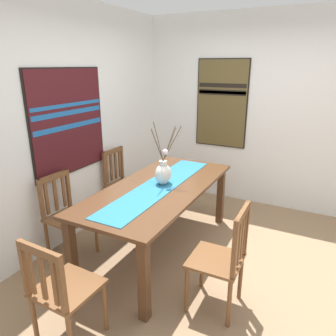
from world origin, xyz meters
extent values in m
cube|color=#8E7051|center=(0.00, 0.00, -0.01)|extent=(6.40, 6.40, 0.03)
cube|color=white|center=(0.00, 1.86, 1.35)|extent=(6.40, 0.12, 2.70)
cube|color=white|center=(1.86, 0.00, 1.35)|extent=(0.12, 6.40, 2.70)
cube|color=#51331E|center=(-0.01, 0.71, 0.76)|extent=(2.06, 0.92, 0.03)
cube|color=#51331E|center=(-0.96, 0.33, 0.37)|extent=(0.08, 0.08, 0.74)
cube|color=#51331E|center=(0.95, 0.33, 0.37)|extent=(0.08, 0.08, 0.74)
cube|color=#51331E|center=(-0.96, 1.09, 0.37)|extent=(0.08, 0.08, 0.74)
cube|color=#51331E|center=(0.95, 1.09, 0.37)|extent=(0.08, 0.08, 0.74)
cube|color=#236B93|center=(-0.01, 0.71, 0.78)|extent=(1.90, 0.36, 0.01)
ellipsoid|color=silver|center=(0.06, 0.70, 0.89)|extent=(0.20, 0.17, 0.23)
cylinder|color=silver|center=(0.06, 0.70, 1.01)|extent=(0.09, 0.09, 0.05)
cylinder|color=brown|center=(0.09, 0.64, 1.22)|extent=(0.08, 0.11, 0.37)
cylinder|color=brown|center=(0.06, 0.75, 1.24)|extent=(0.01, 0.12, 0.41)
cylinder|color=brown|center=(0.13, 0.66, 1.20)|extent=(0.15, 0.08, 0.34)
cylinder|color=brown|center=(0.11, 0.62, 1.22)|extent=(0.10, 0.17, 0.38)
cylinder|color=brown|center=(-0.02, 0.72, 1.22)|extent=(0.15, 0.06, 0.37)
sphere|color=silver|center=(0.03, 0.66, 1.15)|extent=(0.06, 0.06, 0.06)
cube|color=brown|center=(-0.54, 1.50, 0.45)|extent=(0.44, 0.44, 0.03)
cylinder|color=brown|center=(-0.37, 1.31, 0.22)|extent=(0.04, 0.04, 0.44)
cylinder|color=brown|center=(-0.73, 1.33, 0.22)|extent=(0.04, 0.04, 0.44)
cylinder|color=brown|center=(-0.35, 1.67, 0.22)|extent=(0.04, 0.04, 0.44)
cylinder|color=brown|center=(-0.71, 1.69, 0.22)|extent=(0.04, 0.04, 0.44)
cube|color=brown|center=(-0.35, 1.68, 0.69)|extent=(0.04, 0.04, 0.44)
cube|color=brown|center=(-0.71, 1.70, 0.69)|extent=(0.04, 0.04, 0.44)
cube|color=brown|center=(-0.53, 1.69, 0.88)|extent=(0.38, 0.05, 0.06)
cube|color=brown|center=(-0.41, 1.69, 0.67)|extent=(0.04, 0.02, 0.35)
cube|color=brown|center=(-0.53, 1.69, 0.67)|extent=(0.04, 0.02, 0.35)
cube|color=brown|center=(-0.64, 1.70, 0.67)|extent=(0.04, 0.02, 0.35)
cube|color=brown|center=(-0.54, -0.12, 0.45)|extent=(0.43, 0.43, 0.03)
cylinder|color=brown|center=(-0.73, 0.06, 0.22)|extent=(0.04, 0.04, 0.44)
cylinder|color=brown|center=(-0.37, 0.06, 0.22)|extent=(0.04, 0.04, 0.44)
cylinder|color=brown|center=(-0.72, -0.30, 0.22)|extent=(0.04, 0.04, 0.44)
cylinder|color=brown|center=(-0.36, -0.30, 0.22)|extent=(0.04, 0.04, 0.44)
cube|color=brown|center=(-0.72, -0.31, 0.71)|extent=(0.04, 0.04, 0.49)
cube|color=brown|center=(-0.36, -0.31, 0.71)|extent=(0.04, 0.04, 0.49)
cube|color=brown|center=(-0.54, -0.31, 0.92)|extent=(0.38, 0.04, 0.06)
cube|color=brown|center=(-0.68, -0.31, 0.69)|extent=(0.04, 0.02, 0.40)
cube|color=brown|center=(-0.59, -0.31, 0.69)|extent=(0.04, 0.02, 0.40)
cube|color=brown|center=(-0.49, -0.31, 0.69)|extent=(0.04, 0.02, 0.40)
cube|color=brown|center=(-0.40, -0.31, 0.69)|extent=(0.04, 0.02, 0.40)
cube|color=brown|center=(-1.37, 0.72, 0.45)|extent=(0.43, 0.43, 0.03)
cylinder|color=brown|center=(-1.18, 0.90, 0.22)|extent=(0.04, 0.04, 0.44)
cylinder|color=brown|center=(-1.19, 0.54, 0.22)|extent=(0.04, 0.04, 0.44)
cylinder|color=brown|center=(-1.54, 0.91, 0.22)|extent=(0.04, 0.04, 0.44)
cube|color=brown|center=(-1.55, 0.91, 0.68)|extent=(0.04, 0.04, 0.43)
cube|color=brown|center=(-1.56, 0.55, 0.68)|extent=(0.04, 0.04, 0.43)
cube|color=brown|center=(-1.56, 0.73, 0.87)|extent=(0.04, 0.38, 0.06)
cube|color=brown|center=(-1.55, 0.84, 0.67)|extent=(0.02, 0.04, 0.34)
cube|color=brown|center=(-1.56, 0.73, 0.67)|extent=(0.02, 0.04, 0.34)
cube|color=brown|center=(-1.56, 0.62, 0.67)|extent=(0.02, 0.04, 0.34)
cube|color=brown|center=(0.52, 1.53, 0.45)|extent=(0.44, 0.44, 0.03)
cylinder|color=brown|center=(0.69, 1.34, 0.22)|extent=(0.04, 0.04, 0.44)
cylinder|color=brown|center=(0.33, 1.36, 0.22)|extent=(0.04, 0.04, 0.44)
cylinder|color=brown|center=(0.71, 1.70, 0.22)|extent=(0.04, 0.04, 0.44)
cylinder|color=brown|center=(0.35, 1.72, 0.22)|extent=(0.04, 0.04, 0.44)
cube|color=brown|center=(0.71, 1.71, 0.70)|extent=(0.04, 0.04, 0.46)
cube|color=brown|center=(0.35, 1.73, 0.70)|extent=(0.04, 0.04, 0.46)
cube|color=brown|center=(0.53, 1.72, 0.90)|extent=(0.38, 0.05, 0.06)
cube|color=brown|center=(0.67, 1.71, 0.68)|extent=(0.04, 0.02, 0.37)
cube|color=brown|center=(0.58, 1.72, 0.68)|extent=(0.04, 0.02, 0.37)
cube|color=brown|center=(0.49, 1.72, 0.68)|extent=(0.04, 0.02, 0.37)
cube|color=brown|center=(0.40, 1.73, 0.68)|extent=(0.04, 0.02, 0.37)
cube|color=black|center=(-0.13, 1.80, 1.39)|extent=(1.09, 0.04, 1.16)
cube|color=#471419|center=(-0.13, 1.78, 1.39)|extent=(1.06, 0.01, 1.13)
cube|color=#1E60A8|center=(-0.13, 1.77, 1.34)|extent=(1.03, 0.00, 0.06)
cube|color=#1E60A8|center=(-0.13, 1.77, 1.58)|extent=(1.03, 0.00, 0.04)
cube|color=#1E60A8|center=(-0.13, 1.77, 1.49)|extent=(1.03, 0.00, 0.05)
cube|color=black|center=(1.80, 0.65, 1.45)|extent=(0.04, 0.76, 1.27)
cube|color=brown|center=(1.78, 0.65, 1.45)|extent=(0.01, 0.73, 1.24)
cube|color=black|center=(1.77, 0.65, 1.61)|extent=(0.00, 0.70, 0.04)
cube|color=black|center=(1.77, 0.65, 1.71)|extent=(0.00, 0.70, 0.06)
cube|color=black|center=(1.77, 0.65, 1.61)|extent=(0.00, 0.70, 0.07)
camera|label=1|loc=(-2.71, -0.80, 2.00)|focal=33.52mm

